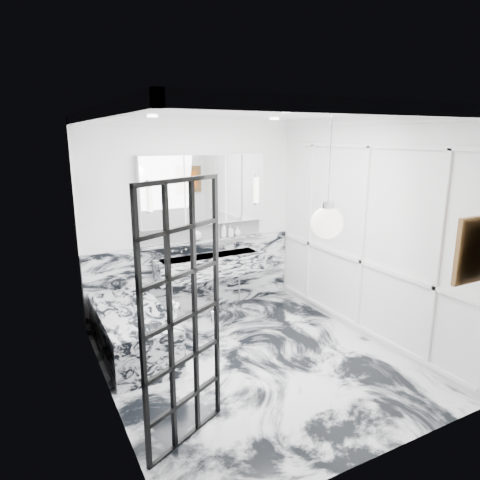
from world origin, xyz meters
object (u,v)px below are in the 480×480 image
crittall_door (183,319)px  bathtub (132,331)px  trough_sink (210,266)px  mirror_cabinet (204,190)px

crittall_door → bathtub: size_ratio=1.36×
trough_sink → bathtub: 1.55m
crittall_door → trough_sink: size_ratio=1.40×
crittall_door → mirror_cabinet: (1.30, 2.57, 0.70)m
trough_sink → mirror_cabinet: 1.10m
mirror_cabinet → trough_sink: bearing=-90.0°
crittall_door → trough_sink: 2.76m
trough_sink → mirror_cabinet: mirror_cabinet is taller
mirror_cabinet → bathtub: mirror_cabinet is taller
trough_sink → mirror_cabinet: bearing=90.0°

